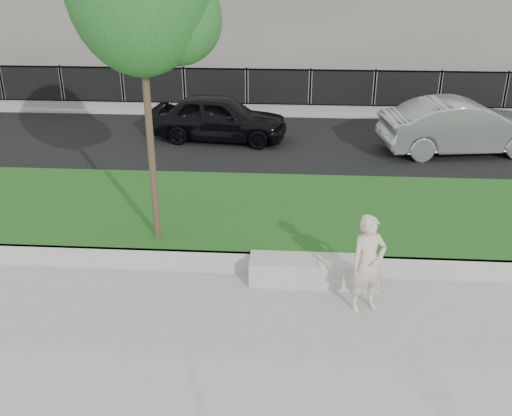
# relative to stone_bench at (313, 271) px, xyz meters

# --- Properties ---
(ground) EXTENTS (90.00, 90.00, 0.00)m
(ground) POSITION_rel_stone_bench_xyz_m (-1.48, -0.80, -0.22)
(ground) COLOR gray
(ground) RESTS_ON ground
(grass_bank) EXTENTS (34.00, 4.00, 0.40)m
(grass_bank) POSITION_rel_stone_bench_xyz_m (-1.48, 2.20, -0.02)
(grass_bank) COLOR black
(grass_bank) RESTS_ON ground
(grass_kerb) EXTENTS (34.00, 0.08, 0.40)m
(grass_kerb) POSITION_rel_stone_bench_xyz_m (-1.48, 0.24, -0.02)
(grass_kerb) COLOR #9C9992
(grass_kerb) RESTS_ON ground
(street) EXTENTS (34.00, 7.00, 0.04)m
(street) POSITION_rel_stone_bench_xyz_m (-1.48, 7.70, -0.20)
(street) COLOR black
(street) RESTS_ON ground
(far_pavement) EXTENTS (34.00, 3.00, 0.12)m
(far_pavement) POSITION_rel_stone_bench_xyz_m (-1.48, 12.20, -0.16)
(far_pavement) COLOR gray
(far_pavement) RESTS_ON ground
(iron_fence) EXTENTS (32.00, 0.30, 1.50)m
(iron_fence) POSITION_rel_stone_bench_xyz_m (-1.48, 11.20, 0.32)
(iron_fence) COLOR slate
(iron_fence) RESTS_ON far_pavement
(stone_bench) EXTENTS (2.19, 0.55, 0.45)m
(stone_bench) POSITION_rel_stone_bench_xyz_m (0.00, 0.00, 0.00)
(stone_bench) COLOR #9C9992
(stone_bench) RESTS_ON ground
(man) EXTENTS (0.69, 0.58, 1.61)m
(man) POSITION_rel_stone_bench_xyz_m (0.80, -0.73, 0.58)
(man) COLOR beige
(man) RESTS_ON ground
(book) EXTENTS (0.29, 0.24, 0.03)m
(book) POSITION_rel_stone_bench_xyz_m (0.19, -0.15, 0.24)
(book) COLOR beige
(book) RESTS_ON stone_bench
(car_dark) EXTENTS (4.17, 2.07, 1.37)m
(car_dark) POSITION_rel_stone_bench_xyz_m (-2.63, 7.98, 0.50)
(car_dark) COLOR black
(car_dark) RESTS_ON street
(car_silver) EXTENTS (4.73, 2.26, 1.50)m
(car_silver) POSITION_rel_stone_bench_xyz_m (4.31, 7.25, 0.56)
(car_silver) COLOR gray
(car_silver) RESTS_ON street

